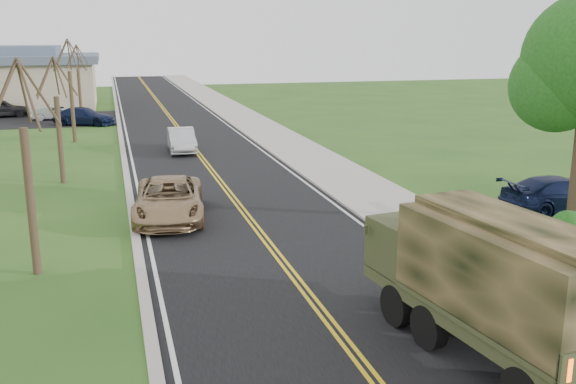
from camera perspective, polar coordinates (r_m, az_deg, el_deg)
name	(u,v)px	position (r m, az deg, el deg)	size (l,w,h in m)	color
road	(176,125)	(49.21, -9.90, 5.86)	(8.00, 120.00, 0.01)	black
curb_right	(231,123)	(49.77, -5.12, 6.16)	(0.30, 120.00, 0.12)	#9E998E
sidewalk_right	(253,122)	(50.11, -3.14, 6.24)	(3.20, 120.00, 0.10)	#9E998E
curb_left	(119,127)	(48.98, -14.76, 5.63)	(0.30, 120.00, 0.10)	#9E998E
bare_tree_a	(29,184)	(19.11, -22.05, 0.64)	(1.93, 2.26, 6.08)	#38281C
bare_tree_b	(59,129)	(30.90, -19.69, 5.25)	(1.83, 2.14, 5.73)	#38281C
bare_tree_c	(72,98)	(42.77, -18.68, 7.91)	(2.04, 2.39, 6.42)	#38281C
bare_tree_d	(79,87)	(54.74, -18.06, 8.86)	(1.88, 2.20, 5.91)	#38281C
military_truck	(491,275)	(14.01, 17.63, -7.04)	(3.05, 6.60, 3.17)	black
suv_champagne	(169,199)	(24.02, -10.54, -0.65)	(2.47, 5.35, 1.49)	#9D7E58
sedan_silver	(181,140)	(37.83, -9.45, 4.57)	(1.46, 4.18, 1.38)	silver
pickup_navy	(560,194)	(26.72, 23.05, -0.20)	(1.92, 4.73, 1.37)	#0E1635
lot_car_dark	(0,108)	(58.25, -24.19, 6.81)	(1.78, 4.43, 1.51)	black
lot_car_silver	(55,113)	(54.81, -20.00, 6.66)	(1.26, 3.62, 1.19)	silver
lot_car_navy	(84,116)	(50.92, -17.67, 6.43)	(1.87, 4.59, 1.33)	#0D1533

